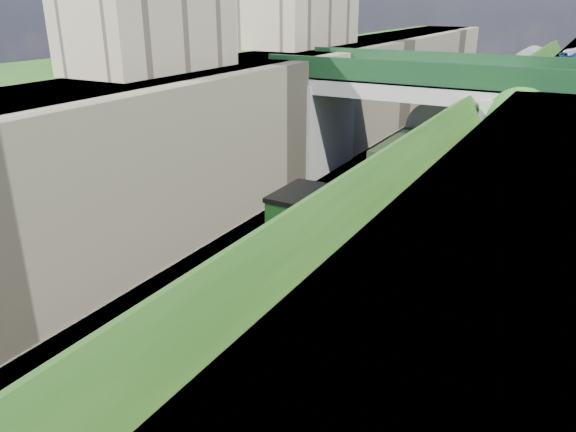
{
  "coord_description": "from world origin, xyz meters",
  "views": [
    {
      "loc": [
        8.83,
        -6.38,
        10.09
      ],
      "look_at": [
        0.0,
        9.63,
        3.0
      ],
      "focal_mm": 35.0,
      "sensor_mm": 36.0,
      "label": 1
    }
  ],
  "objects_px": {
    "road_bridge": "(431,117)",
    "tender": "(364,219)",
    "tree": "(524,123)",
    "locomotive": "(274,288)"
  },
  "relations": [
    {
      "from": "road_bridge",
      "to": "tender",
      "type": "distance_m",
      "value": 10.34
    },
    {
      "from": "tree",
      "to": "locomotive",
      "type": "height_order",
      "value": "tree"
    },
    {
      "from": "road_bridge",
      "to": "tender",
      "type": "relative_size",
      "value": 2.67
    },
    {
      "from": "locomotive",
      "to": "tender",
      "type": "bearing_deg",
      "value": 90.0
    },
    {
      "from": "road_bridge",
      "to": "tree",
      "type": "xyz_separation_m",
      "value": [
        4.97,
        -2.05,
        0.57
      ]
    },
    {
      "from": "road_bridge",
      "to": "tree",
      "type": "height_order",
      "value": "road_bridge"
    },
    {
      "from": "tender",
      "to": "tree",
      "type": "bearing_deg",
      "value": 59.49
    },
    {
      "from": "road_bridge",
      "to": "tree",
      "type": "distance_m",
      "value": 5.4
    },
    {
      "from": "locomotive",
      "to": "tender",
      "type": "height_order",
      "value": "locomotive"
    },
    {
      "from": "road_bridge",
      "to": "tree",
      "type": "bearing_deg",
      "value": -22.37
    }
  ]
}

